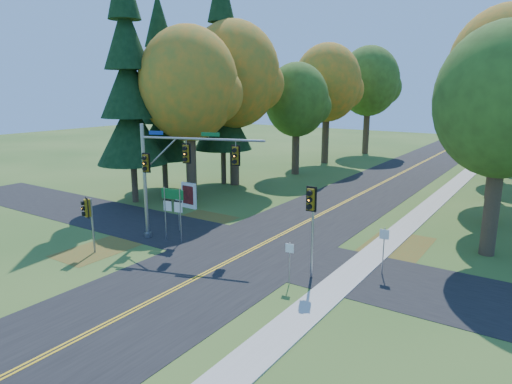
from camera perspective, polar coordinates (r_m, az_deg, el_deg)
The scene contains 29 objects.
ground at distance 25.43m, azimuth -2.92°, elevation -8.43°, with size 160.00×160.00×0.00m, color #2A4D1B.
road_main at distance 25.43m, azimuth -2.92°, elevation -8.41°, with size 8.00×160.00×0.02m, color black.
road_cross at distance 26.95m, azimuth -0.36°, elevation -7.14°, with size 60.00×6.00×0.02m, color black.
centerline_left at distance 25.48m, azimuth -3.10°, elevation -8.33°, with size 0.10×160.00×0.01m, color gold.
centerline_right at distance 25.37m, azimuth -2.73°, elevation -8.43°, with size 0.10×160.00×0.01m, color gold.
sidewalk_east at distance 22.55m, azimuth 10.09°, elevation -11.43°, with size 1.60×160.00×0.06m, color #9E998E.
leaf_patch_w_near at distance 32.27m, azimuth -7.96°, elevation -3.86°, with size 4.00×6.00×0.00m, color brown.
leaf_patch_e at distance 27.62m, azimuth 16.33°, elevation -7.18°, with size 3.50×8.00×0.00m, color brown.
leaf_patch_w_far at distance 28.49m, azimuth -18.94°, elevation -6.75°, with size 3.00×5.00×0.00m, color brown.
tree_w_a at distance 38.02m, azimuth -8.25°, elevation 13.14°, with size 8.00×8.00×14.15m.
tree_e_a at distance 27.86m, azimuth 28.77°, elevation 9.88°, with size 7.20×7.20×12.73m.
tree_w_b at distance 43.77m, azimuth -2.66°, elevation 14.36°, with size 8.60×8.60×15.38m.
tree_e_b at distance 34.68m, azimuth 28.96°, elevation 10.76°, with size 7.60×7.60×13.33m.
tree_w_c at distance 49.51m, azimuth 5.20°, elevation 11.35°, with size 6.80×6.80×11.91m.
tree_e_c at distance 42.88m, azimuth 28.79°, elevation 13.26°, with size 8.80×8.80×15.79m.
tree_w_d at distance 57.54m, azimuth 8.99°, elevation 13.29°, with size 8.20×8.20×14.56m.
tree_e_d at distance 52.07m, azimuth 28.82°, elevation 10.24°, with size 7.00×7.00×12.32m.
tree_w_e at distance 67.16m, azimuth 14.00°, elevation 13.25°, with size 8.40×8.40×14.97m.
pine_a at distance 38.04m, azimuth -15.60°, elevation 12.35°, with size 5.60×5.60×19.48m.
pine_b at distance 42.56m, azimuth -11.69°, elevation 11.19°, with size 5.60×5.60×17.31m.
pine_c at distance 44.30m, azimuth -4.24°, elevation 13.45°, with size 5.60×5.60×20.56m.
traffic_mast at distance 27.81m, azimuth -10.38°, elevation 3.08°, with size 7.53×2.85×7.15m.
east_signal_pole at distance 22.02m, azimuth 6.94°, elevation -2.17°, with size 0.54×0.63×4.69m.
ped_signal_pole at distance 27.30m, azimuth -20.28°, elevation -2.38°, with size 0.49×0.59×3.26m.
route_sign_cluster at distance 28.13m, azimuth -10.38°, elevation -1.45°, with size 1.56×0.28×3.37m.
info_kiosk at distance 36.09m, azimuth -8.39°, elevation -0.44°, with size 1.46×0.28×2.01m.
reg_sign_e_north at distance 23.81m, azimuth 15.69°, elevation -6.11°, with size 0.47×0.09×2.46m.
reg_sign_e_south at distance 21.89m, azimuth 4.22°, elevation -7.95°, with size 0.41×0.09×2.14m.
reg_sign_w at distance 30.24m, azimuth -9.67°, elevation -1.80°, with size 0.47×0.07×2.43m.
Camera 1 is at (14.22, -18.95, 9.25)m, focal length 32.00 mm.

